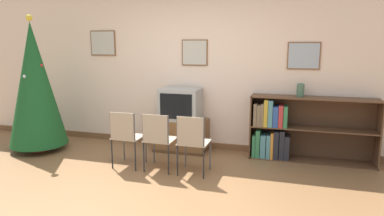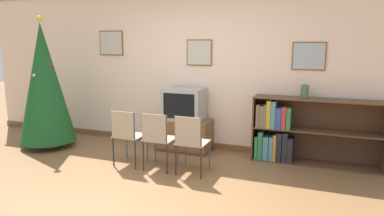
{
  "view_description": "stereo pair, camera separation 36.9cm",
  "coord_description": "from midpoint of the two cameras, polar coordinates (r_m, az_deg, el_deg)",
  "views": [
    {
      "loc": [
        1.56,
        -3.34,
        1.75
      ],
      "look_at": [
        0.23,
        1.16,
        0.86
      ],
      "focal_mm": 32.0,
      "sensor_mm": 36.0,
      "label": 1
    },
    {
      "loc": [
        1.91,
        -3.22,
        1.75
      ],
      "look_at": [
        0.23,
        1.16,
        0.86
      ],
      "focal_mm": 32.0,
      "sensor_mm": 36.0,
      "label": 2
    }
  ],
  "objects": [
    {
      "name": "tv_console",
      "position": [
        5.66,
        -3.78,
        -4.51
      ],
      "size": [
        0.87,
        0.47,
        0.52
      ],
      "color": "brown",
      "rests_on": "ground_plane"
    },
    {
      "name": "television",
      "position": [
        5.54,
        -3.86,
        0.64
      ],
      "size": [
        0.64,
        0.46,
        0.51
      ],
      "color": "#9E9E99",
      "rests_on": "tv_console"
    },
    {
      "name": "vase",
      "position": [
        5.26,
        15.74,
        2.92
      ],
      "size": [
        0.11,
        0.11,
        0.2
      ],
      "color": "#47664C",
      "rests_on": "bookshelf"
    },
    {
      "name": "ground_plane",
      "position": [
        4.1,
        -10.67,
        -14.73
      ],
      "size": [
        24.0,
        24.0,
        0.0
      ],
      "primitive_type": "plane",
      "color": "brown"
    },
    {
      "name": "folding_chair_right",
      "position": [
        4.56,
        -2.26,
        -5.54
      ],
      "size": [
        0.4,
        0.4,
        0.82
      ],
      "color": "tan",
      "rests_on": "ground_plane"
    },
    {
      "name": "wall_back",
      "position": [
        5.71,
        -1.29,
        6.74
      ],
      "size": [
        8.82,
        0.11,
        2.7
      ],
      "color": "beige",
      "rests_on": "ground_plane"
    },
    {
      "name": "bookshelf",
      "position": [
        5.35,
        13.83,
        -3.57
      ],
      "size": [
        1.81,
        0.36,
        0.97
      ],
      "color": "brown",
      "rests_on": "ground_plane"
    },
    {
      "name": "folding_chair_center",
      "position": [
        4.74,
        -7.89,
        -5.02
      ],
      "size": [
        0.4,
        0.4,
        0.82
      ],
      "color": "tan",
      "rests_on": "ground_plane"
    },
    {
      "name": "folding_chair_left",
      "position": [
        4.95,
        -13.07,
        -4.5
      ],
      "size": [
        0.4,
        0.4,
        0.82
      ],
      "color": "tan",
      "rests_on": "ground_plane"
    },
    {
      "name": "christmas_tree",
      "position": [
        6.17,
        -26.3,
        3.47
      ],
      "size": [
        0.92,
        0.92,
        2.19
      ],
      "color": "maroon",
      "rests_on": "ground_plane"
    }
  ]
}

